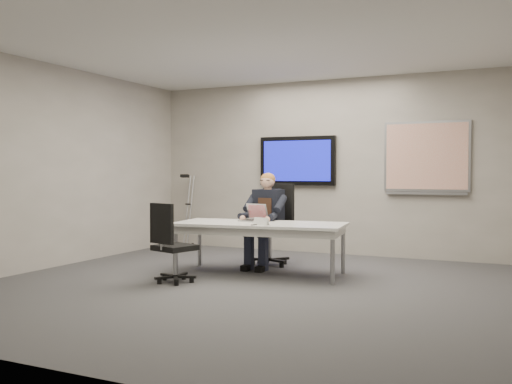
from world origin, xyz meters
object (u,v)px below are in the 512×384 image
at_px(conference_table, 260,229).
at_px(office_chair_near, 172,258).
at_px(seated_person, 263,229).
at_px(office_chair_far, 272,240).
at_px(laptop, 255,217).

distance_m(conference_table, office_chair_near, 1.22).
bearing_deg(conference_table, seated_person, 102.55).
xyz_separation_m(office_chair_near, seated_person, (0.53, 1.44, 0.23)).
relative_size(conference_table, office_chair_far, 1.96).
bearing_deg(conference_table, office_chair_far, 94.82).
height_order(office_chair_far, laptop, office_chair_far).
relative_size(office_chair_far, seated_person, 0.88).
xyz_separation_m(office_chair_near, laptop, (0.54, 1.13, 0.43)).
bearing_deg(office_chair_far, seated_person, -72.70).
bearing_deg(office_chair_far, laptop, -68.94).
height_order(office_chair_near, laptop, office_chair_near).
xyz_separation_m(conference_table, office_chair_near, (-0.71, -0.95, -0.29)).
distance_m(conference_table, office_chair_far, 0.80).
bearing_deg(seated_person, conference_table, -63.76).
bearing_deg(office_chair_far, conference_table, -56.44).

